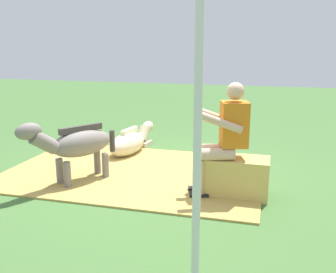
{
  "coord_description": "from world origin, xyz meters",
  "views": [
    {
      "loc": [
        -1.53,
        4.84,
        1.77
      ],
      "look_at": [
        -0.21,
        -0.02,
        0.55
      ],
      "focal_mm": 41.36,
      "sensor_mm": 36.0,
      "label": 1
    }
  ],
  "objects": [
    {
      "name": "person_seated",
      "position": [
        -1.01,
        0.48,
        0.74
      ],
      "size": [
        0.72,
        0.54,
        1.34
      ],
      "color": "#D8AD8C",
      "rests_on": "ground"
    },
    {
      "name": "tent_pole_left",
      "position": [
        -1.05,
        2.33,
        1.25
      ],
      "size": [
        0.06,
        0.06,
        2.5
      ],
      "primitive_type": "cylinder",
      "color": "silver",
      "rests_on": "ground"
    },
    {
      "name": "ground_plane",
      "position": [
        0.0,
        0.0,
        0.0
      ],
      "size": [
        24.0,
        24.0,
        0.0
      ],
      "primitive_type": "plane",
      "color": "#426B33"
    },
    {
      "name": "hay_patch",
      "position": [
        0.28,
        0.0,
        0.01
      ],
      "size": [
        3.51,
        2.38,
        0.02
      ],
      "primitive_type": "cube",
      "color": "tan",
      "rests_on": "ground"
    },
    {
      "name": "pony_standing",
      "position": [
        0.85,
        0.57,
        0.52
      ],
      "size": [
        0.87,
        1.19,
        0.88
      ],
      "color": "slate",
      "rests_on": "ground"
    },
    {
      "name": "pony_lying",
      "position": [
        0.68,
        -0.92,
        0.19
      ],
      "size": [
        0.53,
        1.36,
        0.42
      ],
      "color": "beige",
      "rests_on": "ground"
    },
    {
      "name": "hay_bale",
      "position": [
        -1.17,
        0.45,
        0.23
      ],
      "size": [
        0.75,
        0.41,
        0.46
      ],
      "primitive_type": "cube",
      "color": "tan",
      "rests_on": "ground"
    }
  ]
}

